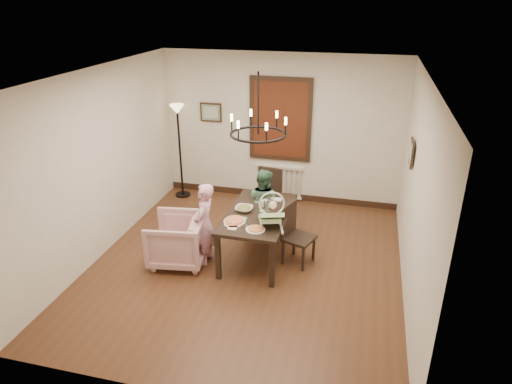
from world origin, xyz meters
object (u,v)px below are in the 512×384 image
at_px(dining_table, 258,217).
at_px(armchair, 177,240).
at_px(chair_far, 266,198).
at_px(seated_man, 263,209).
at_px(drinking_glass, 268,207).
at_px(chair_right, 299,235).
at_px(baby_bouncer, 271,214).
at_px(floor_lamp, 180,153).
at_px(elderly_woman, 205,231).

distance_m(dining_table, armchair, 1.25).
xyz_separation_m(chair_far, seated_man, (0.05, -0.46, -0.00)).
xyz_separation_m(dining_table, drinking_glass, (0.13, 0.07, 0.15)).
relative_size(dining_table, chair_right, 1.72).
relative_size(chair_right, drinking_glass, 7.24).
xyz_separation_m(baby_bouncer, drinking_glass, (-0.14, 0.43, -0.11)).
relative_size(chair_right, floor_lamp, 0.52).
relative_size(drinking_glass, floor_lamp, 0.07).
height_order(armchair, baby_bouncer, baby_bouncer).
relative_size(chair_far, seated_man, 1.00).
bearing_deg(armchair, chair_far, 138.46).
height_order(chair_right, elderly_woman, elderly_woman).
bearing_deg(chair_far, baby_bouncer, -66.13).
bearing_deg(seated_man, dining_table, 114.22).
distance_m(armchair, drinking_glass, 1.43).
height_order(chair_far, elderly_woman, elderly_woman).
xyz_separation_m(dining_table, armchair, (-1.13, -0.45, -0.29)).
xyz_separation_m(chair_far, armchair, (-1.00, -1.53, -0.12)).
height_order(chair_right, floor_lamp, floor_lamp).
height_order(chair_right, armchair, chair_right).
xyz_separation_m(seated_man, drinking_glass, (0.20, -0.55, 0.32)).
height_order(elderly_woman, seated_man, elderly_woman).
height_order(elderly_woman, baby_bouncer, baby_bouncer).
bearing_deg(chair_right, chair_far, 53.78).
bearing_deg(drinking_glass, armchair, -157.48).
height_order(seated_man, floor_lamp, floor_lamp).
height_order(chair_far, drinking_glass, chair_far).
distance_m(chair_far, drinking_glass, 1.09).
relative_size(dining_table, baby_bouncer, 3.08).
height_order(dining_table, drinking_glass, drinking_glass).
relative_size(seated_man, drinking_glass, 7.66).
relative_size(chair_right, baby_bouncer, 1.79).
bearing_deg(drinking_glass, elderly_woman, -154.20).
distance_m(armchair, floor_lamp, 2.53).
relative_size(baby_bouncer, floor_lamp, 0.29).
bearing_deg(armchair, floor_lamp, -167.29).
relative_size(chair_far, chair_right, 1.06).
bearing_deg(baby_bouncer, elderly_woman, 161.48).
relative_size(elderly_woman, floor_lamp, 0.58).
xyz_separation_m(dining_table, chair_far, (-0.12, 1.08, -0.17)).
xyz_separation_m(chair_far, floor_lamp, (-1.89, 0.78, 0.40)).
distance_m(chair_right, armchair, 1.81).
bearing_deg(floor_lamp, drinking_glass, -39.91).
bearing_deg(seated_man, chair_far, -65.35).
height_order(elderly_woman, floor_lamp, floor_lamp).
xyz_separation_m(dining_table, elderly_woman, (-0.72, -0.34, -0.14)).
xyz_separation_m(elderly_woman, seated_man, (0.65, 0.96, -0.03)).
relative_size(elderly_woman, baby_bouncer, 2.01).
relative_size(chair_right, elderly_woman, 0.89).
xyz_separation_m(chair_right, drinking_glass, (-0.50, 0.10, 0.34)).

